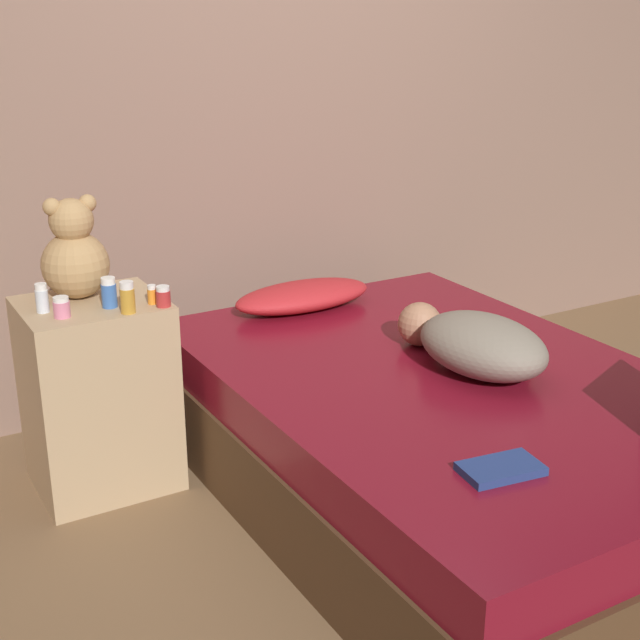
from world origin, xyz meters
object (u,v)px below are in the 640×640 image
object	(u,v)px
bottle_red	(163,297)
bottle_amber	(127,298)
bottle_orange	(152,295)
bottle_clear	(42,298)
person_lying	(476,343)
teddy_bear	(74,254)
bottle_blue	(109,293)
book	(501,469)
bottle_pink	(62,307)
pillow	(303,296)

from	to	relation	value
bottle_red	bottle_amber	size ratio (longest dim) A/B	0.66
bottle_orange	bottle_clear	bearing A→B (deg)	163.90
person_lying	bottle_amber	xyz separation A→B (m)	(-1.04, 0.56, 0.18)
bottle_clear	bottle_orange	bearing A→B (deg)	-16.10
teddy_bear	bottle_amber	bearing A→B (deg)	-68.73
bottle_red	bottle_orange	xyz separation A→B (m)	(-0.02, 0.05, -0.00)
bottle_red	bottle_blue	distance (m)	0.18
bottle_orange	book	size ratio (longest dim) A/B	0.29
bottle_pink	teddy_bear	bearing A→B (deg)	60.24
person_lying	bottle_blue	world-z (taller)	bottle_blue
pillow	bottle_clear	bearing A→B (deg)	-171.87
bottle_clear	bottle_orange	distance (m)	0.36
teddy_bear	bottle_blue	bearing A→B (deg)	-68.94
bottle_clear	book	bearing A→B (deg)	-56.31
teddy_bear	bottle_red	xyz separation A→B (m)	(0.22, -0.25, -0.12)
teddy_bear	bottle_pink	world-z (taller)	teddy_bear
pillow	bottle_amber	world-z (taller)	bottle_amber
bottle_red	pillow	bearing A→B (deg)	22.94
bottle_blue	bottle_orange	bearing A→B (deg)	-15.51
bottle_orange	bottle_pink	distance (m)	0.31
teddy_bear	bottle_orange	size ratio (longest dim) A/B	5.36
bottle_blue	bottle_clear	size ratio (longest dim) A/B	1.06
bottle_pink	book	distance (m)	1.51
pillow	bottle_blue	distance (m)	0.93
person_lying	bottle_pink	bearing A→B (deg)	148.05
person_lying	bottle_clear	bearing A→B (deg)	145.86
person_lying	bottle_amber	world-z (taller)	bottle_amber
bottle_red	bottle_pink	size ratio (longest dim) A/B	1.03
pillow	book	bearing A→B (deg)	-98.03
pillow	bottle_red	xyz separation A→B (m)	(-0.71, -0.30, 0.20)
bottle_red	book	size ratio (longest dim) A/B	0.31
person_lying	teddy_bear	size ratio (longest dim) A/B	1.85
bottle_blue	bottle_clear	xyz separation A→B (m)	(-0.21, 0.06, -0.00)
person_lying	teddy_bear	bearing A→B (deg)	139.31
bottle_red	bottle_blue	bearing A→B (deg)	152.35
person_lying	bottle_orange	xyz separation A→B (m)	(-0.94, 0.61, 0.16)
bottle_orange	bottle_pink	bearing A→B (deg)	176.88
bottle_clear	book	distance (m)	1.60
person_lying	bottle_clear	xyz separation A→B (m)	(-1.28, 0.71, 0.17)
pillow	bottle_clear	xyz separation A→B (m)	(-1.09, -0.16, 0.21)
book	bottle_amber	bearing A→B (deg)	118.48
teddy_bear	bottle_orange	bearing A→B (deg)	-45.04
bottle_orange	book	bearing A→B (deg)	-66.48
pillow	bottle_amber	size ratio (longest dim) A/B	5.57
bottle_red	bottle_orange	world-z (taller)	bottle_red
teddy_bear	bottle_blue	size ratio (longest dim) A/B	3.43
bottle_amber	bottle_orange	distance (m)	0.12
bottle_red	book	xyz separation A→B (m)	(0.51, -1.17, -0.24)
bottle_pink	bottle_red	bearing A→B (deg)	-10.83
bottle_amber	bottle_clear	bearing A→B (deg)	148.42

